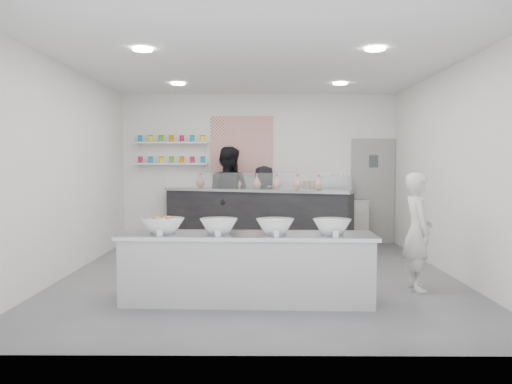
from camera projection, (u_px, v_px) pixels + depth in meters
floor at (259, 275)px, 7.17m from camera, size 6.00×6.00×0.00m
ceiling at (259, 64)px, 6.99m from camera, size 6.00×6.00×0.00m
back_wall at (259, 169)px, 10.08m from camera, size 5.50×0.00×5.50m
left_wall at (66, 171)px, 7.10m from camera, size 0.00×6.00×6.00m
right_wall at (453, 171)px, 7.06m from camera, size 0.00×6.00×6.00m
back_door at (373, 191)px, 10.06m from camera, size 0.88×0.04×2.10m
pattern_panel at (242, 146)px, 10.03m from camera, size 1.25×0.03×1.20m
jar_shelf_lower at (172, 164)px, 9.98m from camera, size 1.45×0.22×0.04m
jar_shelf_upper at (172, 143)px, 9.96m from camera, size 1.45×0.22×0.04m
preserve_jars at (172, 150)px, 9.95m from camera, size 1.45×0.10×0.56m
downlight_0 at (143, 50)px, 6.01m from camera, size 0.24×0.24×0.02m
downlight_1 at (375, 49)px, 5.99m from camera, size 0.24×0.24×0.02m
downlight_2 at (178, 84)px, 8.60m from camera, size 0.24×0.24×0.02m
downlight_3 at (340, 84)px, 8.58m from camera, size 0.24×0.24×0.02m
prep_counter at (247, 268)px, 5.76m from camera, size 2.96×0.77×0.80m
back_bar at (257, 218)px, 9.49m from camera, size 3.64×1.91×1.13m
sneeze_guard at (251, 181)px, 9.15m from camera, size 3.36×1.29×0.31m
espresso_ledge at (337, 222)px, 9.91m from camera, size 1.20×0.38×0.89m
espresso_machine at (335, 188)px, 9.87m from camera, size 0.58×0.40×0.44m
cup_stacks at (309, 190)px, 9.87m from camera, size 0.27×0.24×0.37m
prep_bowls at (247, 226)px, 5.73m from camera, size 2.40×0.62×0.17m
label_cards at (247, 238)px, 5.19m from camera, size 2.01×0.04×0.07m
cookie_bags at (257, 181)px, 9.45m from camera, size 2.45×1.06×0.28m
woman_prep at (417, 231)px, 6.32m from camera, size 0.37×0.55×1.49m
staff_left at (228, 196)px, 9.72m from camera, size 1.11×0.97×1.93m
staff_right at (264, 206)px, 9.73m from camera, size 0.86×0.66×1.57m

